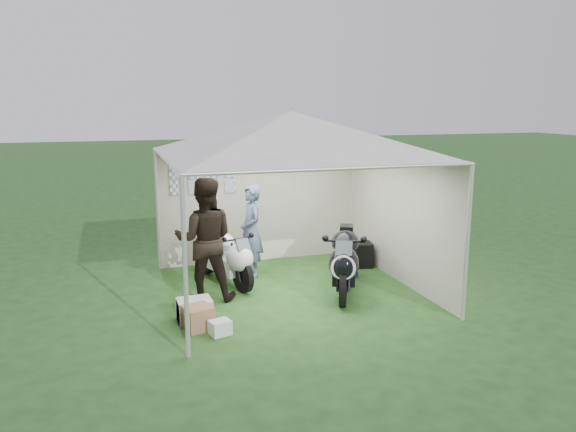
% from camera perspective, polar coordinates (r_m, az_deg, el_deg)
% --- Properties ---
extents(ground, '(80.00, 80.00, 0.00)m').
position_cam_1_polar(ground, '(9.59, 0.31, -7.60)').
color(ground, '#204517').
rests_on(ground, ground).
extents(canopy_tent, '(5.66, 5.66, 3.00)m').
position_cam_1_polar(canopy_tent, '(9.11, 0.26, 7.96)').
color(canopy_tent, silver).
rests_on(canopy_tent, ground).
extents(motorcycle_white, '(0.84, 1.83, 0.93)m').
position_cam_1_polar(motorcycle_white, '(9.85, -6.32, -4.00)').
color(motorcycle_white, black).
rests_on(motorcycle_white, ground).
extents(motorcycle_black, '(1.15, 1.99, 1.05)m').
position_cam_1_polar(motorcycle_black, '(9.36, 5.78, -4.37)').
color(motorcycle_black, black).
rests_on(motorcycle_black, ground).
extents(paddock_stand, '(0.51, 0.43, 0.33)m').
position_cam_1_polar(paddock_stand, '(10.42, 5.89, -5.15)').
color(paddock_stand, '#152DB2').
rests_on(paddock_stand, ground).
extents(person_dark_jacket, '(1.11, 0.95, 1.99)m').
position_cam_1_polar(person_dark_jacket, '(9.03, -8.46, -2.36)').
color(person_dark_jacket, black).
rests_on(person_dark_jacket, ground).
extents(person_blue_jacket, '(0.44, 0.64, 1.69)m').
position_cam_1_polar(person_blue_jacket, '(10.18, -3.75, -1.55)').
color(person_blue_jacket, slate).
rests_on(person_blue_jacket, ground).
extents(equipment_box, '(0.55, 0.48, 0.47)m').
position_cam_1_polar(equipment_box, '(10.98, 7.24, -3.91)').
color(equipment_box, black).
rests_on(equipment_box, ground).
extents(crate_0, '(0.50, 0.40, 0.33)m').
position_cam_1_polar(crate_0, '(8.40, -9.47, -9.40)').
color(crate_0, silver).
rests_on(crate_0, ground).
extents(crate_1, '(0.46, 0.46, 0.33)m').
position_cam_1_polar(crate_1, '(8.11, -9.15, -10.16)').
color(crate_1, '#906548').
rests_on(crate_1, ground).
extents(crate_2, '(0.33, 0.29, 0.20)m').
position_cam_1_polar(crate_2, '(7.91, -6.92, -11.18)').
color(crate_2, silver).
rests_on(crate_2, ground).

